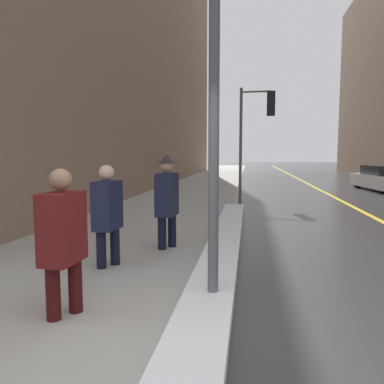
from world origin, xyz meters
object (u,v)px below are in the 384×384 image
at_px(pedestrian_trailing, 107,211).
at_px(pedestrian_in_fedora, 167,197).
at_px(lamp_post, 215,2).
at_px(pedestrian_in_glasses, 63,236).
at_px(traffic_light_near, 258,119).

xyz_separation_m(pedestrian_trailing, pedestrian_in_fedora, (0.65, 1.24, 0.07)).
bearing_deg(lamp_post, pedestrian_in_fedora, 113.75).
bearing_deg(pedestrian_in_glasses, lamp_post, 113.38).
distance_m(pedestrian_in_glasses, pedestrian_in_fedora, 3.03).
relative_size(lamp_post, traffic_light_near, 1.35).
height_order(lamp_post, pedestrian_in_fedora, lamp_post).
xyz_separation_m(lamp_post, pedestrian_trailing, (-1.72, 1.21, -2.46)).
distance_m(traffic_light_near, pedestrian_in_glasses, 11.30).
xyz_separation_m(pedestrian_in_glasses, pedestrian_trailing, (-0.20, 1.75, -0.01)).
bearing_deg(traffic_light_near, pedestrian_in_glasses, -100.28).
xyz_separation_m(traffic_light_near, pedestrian_in_glasses, (-2.23, -10.86, -2.16)).
relative_size(lamp_post, pedestrian_in_fedora, 3.27).
bearing_deg(lamp_post, pedestrian_in_glasses, -160.34).
bearing_deg(pedestrian_in_fedora, traffic_light_near, 170.99).
height_order(pedestrian_in_glasses, pedestrian_in_fedora, pedestrian_in_fedora).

